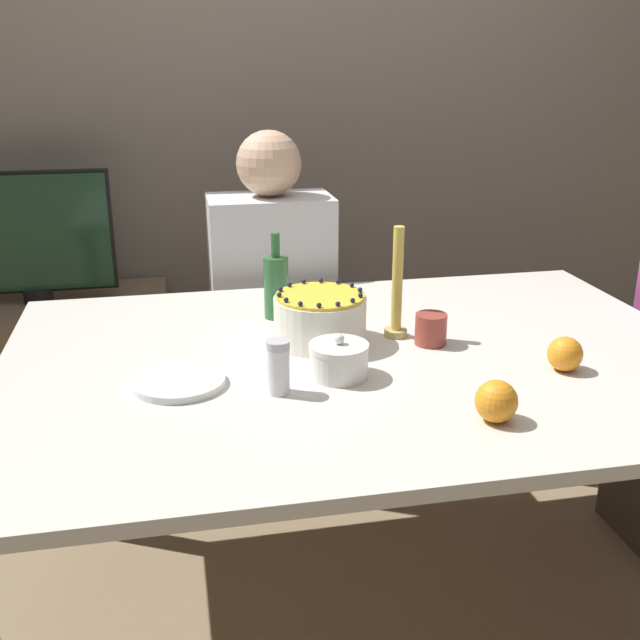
{
  "coord_description": "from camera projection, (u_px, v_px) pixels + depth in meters",
  "views": [
    {
      "loc": [
        -0.42,
        -1.59,
        1.4
      ],
      "look_at": [
        -0.08,
        0.1,
        0.79
      ],
      "focal_mm": 42.0,
      "sensor_mm": 36.0,
      "label": 1
    }
  ],
  "objects": [
    {
      "name": "bottle",
      "position": [
        276.0,
        286.0,
        2.0
      ],
      "size": [
        0.07,
        0.07,
        0.23
      ],
      "color": "#2D6638",
      "rests_on": "dining_table"
    },
    {
      "name": "candle",
      "position": [
        397.0,
        293.0,
        1.86
      ],
      "size": [
        0.06,
        0.06,
        0.28
      ],
      "color": "tan",
      "rests_on": "dining_table"
    },
    {
      "name": "person_man_blue_shirt",
      "position": [
        273.0,
        331.0,
        2.55
      ],
      "size": [
        0.4,
        0.34,
        1.18
      ],
      "rotation": [
        0.0,
        0.0,
        3.14
      ],
      "color": "#595960",
      "rests_on": "ground_plane"
    },
    {
      "name": "wall_behind",
      "position": [
        273.0,
        83.0,
        2.87
      ],
      "size": [
        8.0,
        0.05,
        2.6
      ],
      "color": "slate",
      "rests_on": "ground_plane"
    },
    {
      "name": "cup",
      "position": [
        431.0,
        329.0,
        1.83
      ],
      "size": [
        0.08,
        0.08,
        0.08
      ],
      "color": "#993D33",
      "rests_on": "dining_table"
    },
    {
      "name": "ground_plane",
      "position": [
        356.0,
        605.0,
        2.02
      ],
      "size": [
        12.0,
        12.0,
        0.0
      ],
      "primitive_type": "plane",
      "color": "#8C7556"
    },
    {
      "name": "orange_fruit_0",
      "position": [
        496.0,
        401.0,
        1.44
      ],
      "size": [
        0.08,
        0.08,
        0.08
      ],
      "color": "orange",
      "rests_on": "dining_table"
    },
    {
      "name": "orange_fruit_1",
      "position": [
        565.0,
        354.0,
        1.68
      ],
      "size": [
        0.08,
        0.08,
        0.08
      ],
      "color": "orange",
      "rests_on": "dining_table"
    },
    {
      "name": "side_cabinet",
      "position": [
        49.0,
        374.0,
        2.78
      ],
      "size": [
        0.9,
        0.48,
        0.56
      ],
      "color": "brown",
      "rests_on": "ground_plane"
    },
    {
      "name": "sugar_bowl",
      "position": [
        339.0,
        360.0,
        1.64
      ],
      "size": [
        0.13,
        0.13,
        0.1
      ],
      "color": "white",
      "rests_on": "dining_table"
    },
    {
      "name": "sugar_shaker",
      "position": [
        278.0,
        367.0,
        1.56
      ],
      "size": [
        0.05,
        0.05,
        0.12
      ],
      "color": "white",
      "rests_on": "dining_table"
    },
    {
      "name": "cake",
      "position": [
        320.0,
        318.0,
        1.83
      ],
      "size": [
        0.23,
        0.23,
        0.14
      ],
      "color": "white",
      "rests_on": "dining_table"
    },
    {
      "name": "tv_monitor",
      "position": [
        30.0,
        236.0,
        2.61
      ],
      "size": [
        0.56,
        0.1,
        0.47
      ],
      "color": "black",
      "rests_on": "side_cabinet"
    },
    {
      "name": "dining_table",
      "position": [
        361.0,
        387.0,
        1.8
      ],
      "size": [
        1.68,
        1.17,
        0.73
      ],
      "color": "beige",
      "rests_on": "ground_plane"
    },
    {
      "name": "plate_stack",
      "position": [
        179.0,
        382.0,
        1.61
      ],
      "size": [
        0.2,
        0.2,
        0.02
      ],
      "color": "white",
      "rests_on": "dining_table"
    }
  ]
}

